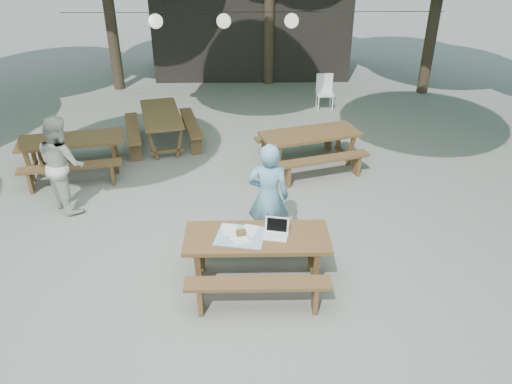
{
  "coord_description": "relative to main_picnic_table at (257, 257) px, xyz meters",
  "views": [
    {
      "loc": [
        0.33,
        -6.21,
        4.63
      ],
      "look_at": [
        0.45,
        0.16,
        1.05
      ],
      "focal_mm": 35.0,
      "sensor_mm": 36.0,
      "label": 1
    }
  ],
  "objects": [
    {
      "name": "second_person",
      "position": [
        -3.32,
        2.11,
        0.47
      ],
      "size": [
        1.04,
        1.05,
        1.72
      ],
      "primitive_type": "imported",
      "rotation": [
        0.0,
        0.0,
        2.3
      ],
      "color": "silver",
      "rests_on": "ground"
    },
    {
      "name": "pavilion",
      "position": [
        0.05,
        11.04,
        1.01
      ],
      "size": [
        6.0,
        3.0,
        2.8
      ],
      "primitive_type": "cube",
      "color": "black",
      "rests_on": "ground"
    },
    {
      "name": "paper_lanterns",
      "position": [
        -0.64,
        6.54,
        2.02
      ],
      "size": [
        9.0,
        0.34,
        0.38
      ],
      "color": "black",
      "rests_on": "ground"
    },
    {
      "name": "laptop",
      "position": [
        0.27,
        0.03,
        0.42
      ],
      "size": [
        0.38,
        0.32,
        0.24
      ],
      "rotation": [
        0.0,
        0.0,
        -0.2
      ],
      "color": "white",
      "rests_on": "main_picnic_table"
    },
    {
      "name": "plastic_chair",
      "position": [
        1.96,
        7.19,
        -0.13
      ],
      "size": [
        0.45,
        0.45,
        0.9
      ],
      "rotation": [
        0.0,
        0.0,
        0.02
      ],
      "color": "white",
      "rests_on": "ground"
    },
    {
      "name": "tabletop_clutter",
      "position": [
        -0.23,
        0.01,
        0.37
      ],
      "size": [
        0.74,
        0.66,
        0.08
      ],
      "color": "#3784BD",
      "rests_on": "main_picnic_table"
    },
    {
      "name": "picnic_table_far_w",
      "position": [
        -2.04,
        4.87,
        0.0
      ],
      "size": [
        1.99,
        2.22,
        0.75
      ],
      "rotation": [
        0.0,
        0.0,
        1.81
      ],
      "color": "brown",
      "rests_on": "ground"
    },
    {
      "name": "ground",
      "position": [
        -0.45,
        0.54,
        -0.39
      ],
      "size": [
        80.0,
        80.0,
        0.0
      ],
      "primitive_type": "plane",
      "color": "slate",
      "rests_on": "ground"
    },
    {
      "name": "picnic_table_ne",
      "position": [
        1.16,
        3.67,
        0.0
      ],
      "size": [
        2.29,
        2.08,
        0.75
      ],
      "rotation": [
        0.0,
        0.0,
        0.31
      ],
      "color": "brown",
      "rests_on": "ground"
    },
    {
      "name": "picnic_table_nw",
      "position": [
        -3.6,
        3.45,
        0.0
      ],
      "size": [
        2.19,
        1.94,
        0.75
      ],
      "rotation": [
        0.0,
        0.0,
        0.21
      ],
      "color": "brown",
      "rests_on": "ground"
    },
    {
      "name": "main_picnic_table",
      "position": [
        0.0,
        0.0,
        0.0
      ],
      "size": [
        2.0,
        1.58,
        0.75
      ],
      "color": "brown",
      "rests_on": "ground"
    },
    {
      "name": "woman",
      "position": [
        0.19,
        0.86,
        0.48
      ],
      "size": [
        0.67,
        0.47,
        1.74
      ],
      "primitive_type": "imported",
      "rotation": [
        0.0,
        0.0,
        3.05
      ],
      "color": "#6EA7C9",
      "rests_on": "ground"
    }
  ]
}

